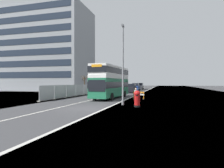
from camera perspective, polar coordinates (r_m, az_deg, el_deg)
The scene contains 13 objects.
ground at distance 17.81m, azimuth -6.26°, elevation -7.42°, with size 140.00×280.00×0.10m.
double_decker_bus at distance 29.27m, azimuth -0.21°, elevation 0.77°, with size 3.22×11.53×4.81m.
lamppost_foreground at distance 20.65m, azimuth 3.24°, elevation 5.04°, with size 0.29×0.70×8.56m.
red_pillar_postbox at distance 18.91m, azimuth 7.47°, elevation -4.13°, with size 0.62×0.62×1.61m.
roadworks_barrier at distance 27.88m, azimuth 7.87°, elevation -3.09°, with size 1.73×0.87×1.09m.
construction_site_fence at distance 35.79m, azimuth -9.47°, elevation -1.82°, with size 0.44×24.00×2.06m.
car_oncoming_near at distance 44.84m, azimuth 5.83°, elevation -1.36°, with size 1.97×4.09×2.12m.
car_receding_mid at distance 53.38m, azimuth 7.03°, elevation -1.01°, with size 1.95×3.81×2.24m.
car_receding_far at distance 62.57m, azimuth 8.34°, elevation -0.80°, with size 1.95×4.33×2.27m.
car_far_side at distance 69.55m, azimuth 4.98°, elevation -0.77°, with size 2.08×4.29×1.98m.
bare_tree_far_verge_near at distance 49.71m, azimuth -8.12°, elevation 0.41°, with size 2.38×2.11×4.48m.
pedestrian_at_kerb at distance 20.79m, azimuth 7.08°, elevation -3.63°, with size 0.34×0.34×1.81m.
backdrop_office_block at distance 66.36m, azimuth -19.88°, elevation 9.26°, with size 30.02×15.50×25.20m.
Camera 1 is at (7.05, -16.29, 2.38)m, focal length 30.87 mm.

